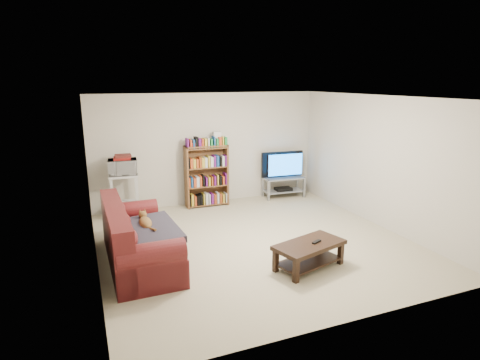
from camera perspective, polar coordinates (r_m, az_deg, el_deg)
name	(u,v)px	position (r m, az deg, el deg)	size (l,w,h in m)	color
floor	(254,242)	(6.85, 2.05, -8.83)	(5.00, 5.00, 0.00)	#C7B994
ceiling	(256,97)	(6.31, 2.24, 11.66)	(5.00, 5.00, 0.00)	white
wall_back	(208,149)	(8.77, -4.52, 4.43)	(5.00, 5.00, 0.00)	beige
wall_front	(351,223)	(4.40, 15.54, -5.91)	(5.00, 5.00, 0.00)	beige
wall_left	(91,188)	(5.94, -20.47, -1.11)	(5.00, 5.00, 0.00)	beige
wall_right	(379,162)	(7.81, 19.15, 2.49)	(5.00, 5.00, 0.00)	beige
sofa	(135,243)	(6.19, -14.76, -8.67)	(0.94, 2.13, 0.91)	maroon
blanket	(148,231)	(6.01, -12.95, -7.08)	(0.82, 1.06, 0.10)	#302C38
cat	(146,223)	(6.16, -13.29, -5.94)	(0.23, 0.58, 0.17)	brown
coffee_table	(309,251)	(5.97, 9.80, -9.86)	(1.16, 0.79, 0.38)	black
remote	(316,242)	(5.95, 10.82, -8.62)	(0.17, 0.05, 0.02)	black
tv_stand	(283,184)	(9.36, 6.19, -0.50)	(0.97, 0.49, 0.47)	#999EA3
television	(284,165)	(9.26, 6.27, 2.16)	(1.02, 0.13, 0.59)	black
dvd_player	(283,189)	(9.39, 6.17, -1.27)	(0.38, 0.26, 0.06)	black
bookshelf	(207,175)	(8.60, -4.76, 0.71)	(0.92, 0.30, 1.33)	brown
shelf_clutter	(210,140)	(8.50, -4.25, 5.69)	(0.68, 0.21, 0.28)	silver
microwave_stand	(124,190)	(8.19, -16.13, -1.39)	(0.58, 0.44, 0.87)	silver
microwave	(123,167)	(8.08, -16.35, 1.78)	(0.54, 0.37, 0.30)	silver
game_boxes	(122,158)	(8.05, -16.43, 2.99)	(0.32, 0.28, 0.05)	maroon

